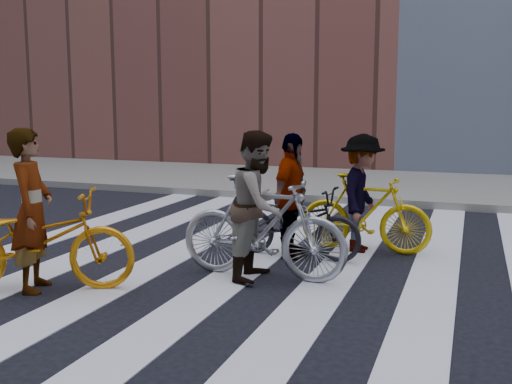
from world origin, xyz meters
The scene contains 11 objects.
ground centered at (0.00, 0.00, 0.00)m, with size 100.00×100.00×0.00m, color black.
sidewalk_far centered at (0.00, 7.50, 0.07)m, with size 100.00×5.00×0.15m, color gray.
zebra_crosswalk centered at (0.00, 0.00, 0.01)m, with size 8.25×10.00×0.01m.
bike_yellow_left centered at (-2.33, -1.51, 0.54)m, with size 0.72×2.06×1.08m, color orange.
bike_silver_mid centered at (-0.21, -0.27, 0.60)m, with size 0.56×1.98×1.19m, color #9C9FA5.
bike_yellow_right centered at (0.68, 1.36, 0.53)m, with size 0.50×1.77×1.06m, color #DFB70C.
bike_dark_rear centered at (-0.12, 0.74, 0.47)m, with size 0.62×1.78×0.94m, color black.
rider_left centered at (-2.38, -1.51, 0.87)m, with size 0.64×0.42×1.74m, color slate.
rider_mid centered at (-0.26, -0.27, 0.85)m, with size 0.83×0.64×1.70m, color slate.
rider_right centered at (0.63, 1.36, 0.80)m, with size 1.03×0.59×1.59m, color slate.
rider_rear centered at (-0.17, 0.74, 0.81)m, with size 0.95×0.40×1.62m, color slate.
Camera 1 is at (2.00, -6.58, 2.01)m, focal length 42.00 mm.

